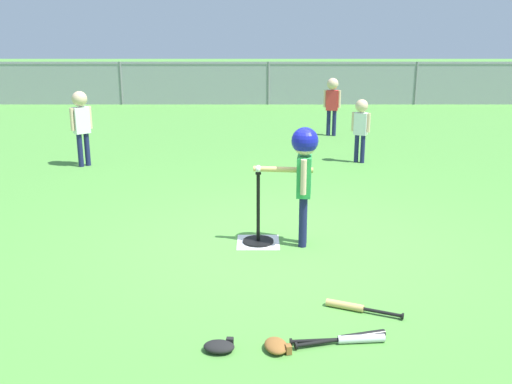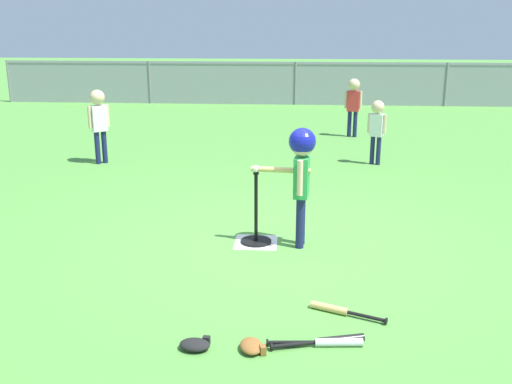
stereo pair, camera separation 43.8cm
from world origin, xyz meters
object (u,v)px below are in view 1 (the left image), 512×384
at_px(spare_bat_wood, 351,307).
at_px(glove_by_plate, 274,346).
at_px(baseball_on_tee, 256,169).
at_px(fielder_near_right, 79,119).
at_px(batter_child, 301,162).
at_px(fielder_near_left, 330,99).
at_px(batting_tee, 256,231).
at_px(spare_bat_silver, 349,339).
at_px(fielder_deep_right, 359,122).
at_px(glove_near_bats, 217,347).
at_px(spare_bat_black, 351,337).

xyz_separation_m(spare_bat_wood, glove_by_plate, (-0.63, -0.60, 0.01)).
distance_m(baseball_on_tee, fielder_near_right, 4.34).
height_order(fielder_near_right, spare_bat_wood, fielder_near_right).
relative_size(baseball_on_tee, batter_child, 0.06).
bearing_deg(glove_by_plate, fielder_near_right, 117.68).
bearing_deg(batter_child, fielder_near_left, 80.25).
relative_size(batting_tee, spare_bat_silver, 1.09).
height_order(baseball_on_tee, fielder_deep_right, fielder_deep_right).
distance_m(glove_by_plate, glove_near_bats, 0.40).
distance_m(batting_tee, glove_by_plate, 2.11).
height_order(fielder_near_left, glove_by_plate, fielder_near_left).
relative_size(fielder_deep_right, spare_bat_black, 1.51).
xyz_separation_m(spare_bat_wood, glove_near_bats, (-1.03, -0.61, 0.01)).
xyz_separation_m(fielder_near_right, spare_bat_black, (3.43, -5.34, -0.73)).
bearing_deg(baseball_on_tee, batter_child, -6.65).
distance_m(spare_bat_wood, glove_by_plate, 0.87).
relative_size(batting_tee, spare_bat_wood, 1.28).
distance_m(batter_child, glove_near_bats, 2.34).
bearing_deg(fielder_deep_right, spare_bat_wood, -100.02).
relative_size(fielder_near_right, fielder_near_left, 1.04).
bearing_deg(glove_by_plate, spare_bat_wood, 43.42).
height_order(fielder_near_left, fielder_deep_right, fielder_near_left).
bearing_deg(glove_near_bats, fielder_near_left, 77.65).
distance_m(batter_child, spare_bat_silver, 2.13).
bearing_deg(fielder_near_right, baseball_on_tee, -50.79).
height_order(batter_child, fielder_near_right, batter_child).
xyz_separation_m(fielder_near_right, spare_bat_wood, (3.50, -4.87, -0.73)).
relative_size(fielder_near_left, glove_near_bats, 4.82).
bearing_deg(spare_bat_silver, spare_bat_wood, 79.93).
bearing_deg(fielder_near_left, spare_bat_wood, -95.59).
bearing_deg(batter_child, fielder_deep_right, 71.79).
distance_m(baseball_on_tee, fielder_deep_right, 3.97).
height_order(fielder_near_left, spare_bat_wood, fielder_near_left).
height_order(fielder_near_left, spare_bat_silver, fielder_near_left).
distance_m(batter_child, fielder_near_left, 6.07).
bearing_deg(spare_bat_silver, fielder_near_left, 84.13).
bearing_deg(fielder_deep_right, glove_near_bats, -108.71).
relative_size(batter_child, spare_bat_silver, 1.77).
height_order(spare_bat_black, glove_by_plate, glove_by_plate).
relative_size(spare_bat_silver, glove_by_plate, 2.76).
xyz_separation_m(batter_child, glove_near_bats, (-0.73, -2.06, -0.84)).
relative_size(batter_child, fielder_near_right, 1.04).
bearing_deg(fielder_near_right, spare_bat_black, -57.30).
height_order(fielder_near_right, glove_by_plate, fielder_near_right).
relative_size(spare_bat_wood, spare_bat_black, 0.87).
bearing_deg(baseball_on_tee, fielder_near_right, 129.21).
distance_m(spare_bat_wood, spare_bat_black, 0.48).
xyz_separation_m(baseball_on_tee, batter_child, (0.45, -0.05, 0.08)).
xyz_separation_m(batter_child, spare_bat_silver, (0.21, -1.95, -0.84)).
relative_size(spare_bat_silver, spare_bat_black, 1.02).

